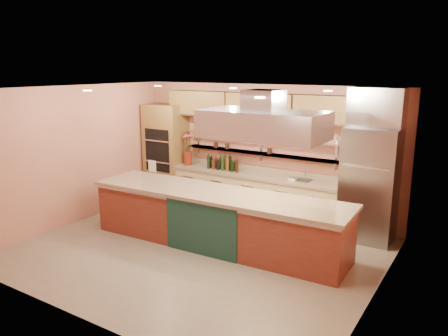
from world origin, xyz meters
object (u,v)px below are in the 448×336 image
Objects in this scene: flower_vase at (188,158)px; kitchen_scale at (292,178)px; refrigerator at (369,185)px; copper_kettle at (229,131)px; green_canister at (232,130)px; island at (216,219)px.

kitchen_scale is (2.61, 0.00, -0.12)m from flower_vase.
refrigerator is 13.07× the size of copper_kettle.
flower_vase is 1.21m from copper_kettle.
green_canister is at bearing 0.00° from copper_kettle.
island is at bearing -66.50° from green_canister.
flower_vase is (-4.13, 0.01, 0.04)m from refrigerator.
refrigerator is 6.69× the size of flower_vase.
kitchen_scale is 0.89× the size of copper_kettle.
flower_vase is at bearing 135.75° from island.
refrigerator is 3.17m from green_canister.
island is at bearing -142.48° from refrigerator.
island is 2.51m from copper_kettle.
refrigerator is 14.72× the size of kitchen_scale.
flower_vase is 1.30m from green_canister.
kitchen_scale is (0.71, 1.72, 0.48)m from island.
green_canister is at bearing 162.75° from kitchen_scale.
green_canister is (1.06, 0.22, 0.72)m from flower_vase.
flower_vase is 2.20× the size of kitchen_scale.
flower_vase is 2.61m from kitchen_scale.
flower_vase is 1.95× the size of copper_kettle.
refrigerator is 4.13m from flower_vase.
island is (-2.22, -1.71, -0.56)m from refrigerator.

